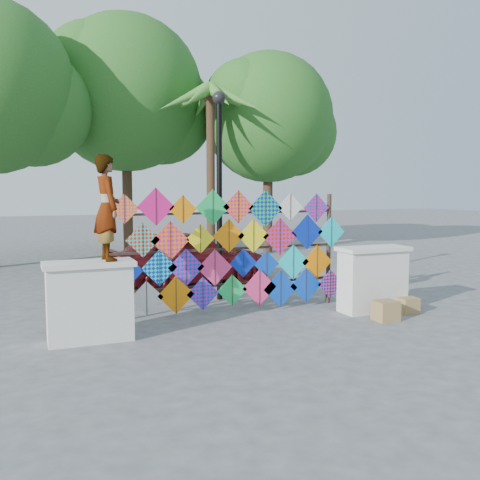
# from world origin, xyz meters

# --- Properties ---
(ground) EXTENTS (80.00, 80.00, 0.00)m
(ground) POSITION_xyz_m (0.00, 0.00, 0.00)
(ground) COLOR gray
(ground) RESTS_ON ground
(parapet_left) EXTENTS (1.40, 0.65, 1.28)m
(parapet_left) POSITION_xyz_m (-2.70, -0.20, 0.65)
(parapet_left) COLOR silver
(parapet_left) RESTS_ON ground
(parapet_right) EXTENTS (1.40, 0.65, 1.28)m
(parapet_right) POSITION_xyz_m (2.70, -0.20, 0.65)
(parapet_right) COLOR silver
(parapet_right) RESTS_ON ground
(kite_rack) EXTENTS (4.96, 0.24, 2.44)m
(kite_rack) POSITION_xyz_m (0.12, 0.72, 1.20)
(kite_rack) COLOR #31231B
(kite_rack) RESTS_ON ground
(tree_mid) EXTENTS (6.30, 5.60, 8.61)m
(tree_mid) POSITION_xyz_m (0.11, 11.03, 5.77)
(tree_mid) COLOR #482C1F
(tree_mid) RESTS_ON ground
(tree_east) EXTENTS (5.40, 4.80, 7.42)m
(tree_east) POSITION_xyz_m (5.09, 9.53, 4.99)
(tree_east) COLOR #482C1F
(tree_east) RESTS_ON ground
(palm_tree) EXTENTS (3.62, 3.62, 5.83)m
(palm_tree) POSITION_xyz_m (2.20, 8.00, 4.95)
(palm_tree) COLOR #482C1F
(palm_tree) RESTS_ON ground
(vendor_woman) EXTENTS (0.47, 0.65, 1.67)m
(vendor_woman) POSITION_xyz_m (-2.40, -0.20, 2.12)
(vendor_woman) COLOR #99999E
(vendor_woman) RESTS_ON parapet_left
(sedan) EXTENTS (4.29, 2.21, 1.40)m
(sedan) POSITION_xyz_m (0.16, 4.05, 0.70)
(sedan) COLOR #590F13
(sedan) RESTS_ON ground
(lamppost) EXTENTS (0.28, 0.28, 4.46)m
(lamppost) POSITION_xyz_m (0.30, 2.00, 2.69)
(lamppost) COLOR black
(lamppost) RESTS_ON ground
(cardboard_box_near) EXTENTS (0.41, 0.37, 0.37)m
(cardboard_box_near) POSITION_xyz_m (2.48, -0.91, 0.18)
(cardboard_box_near) COLOR olive
(cardboard_box_near) RESTS_ON ground
(cardboard_box_far) EXTENTS (0.36, 0.33, 0.30)m
(cardboard_box_far) POSITION_xyz_m (3.24, -0.59, 0.15)
(cardboard_box_far) COLOR olive
(cardboard_box_far) RESTS_ON ground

